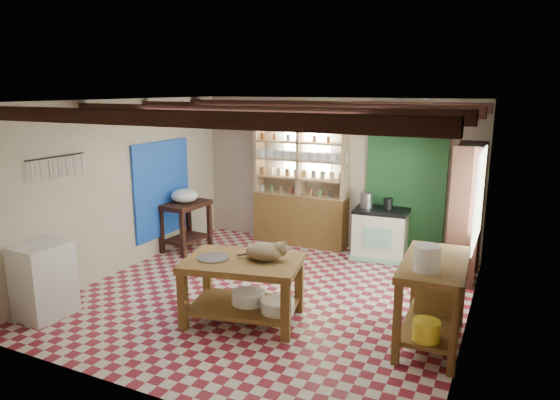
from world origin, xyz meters
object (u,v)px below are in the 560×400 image
at_px(stove, 380,234).
at_px(right_counter, 432,302).
at_px(prep_table, 186,226).
at_px(cat, 264,251).
at_px(work_table, 243,290).
at_px(white_cabinet, 43,280).

bearing_deg(stove, right_counter, -67.86).
relative_size(prep_table, cat, 1.82).
relative_size(work_table, white_cabinet, 1.48).
height_order(stove, white_cabinet, white_cabinet).
distance_m(stove, cat, 2.96).
xyz_separation_m(prep_table, right_counter, (4.38, -1.52, 0.05)).
xyz_separation_m(work_table, cat, (0.23, 0.10, 0.49)).
distance_m(work_table, white_cabinet, 2.46).
bearing_deg(stove, cat, -107.05).
bearing_deg(white_cabinet, right_counter, 19.91).
bearing_deg(stove, prep_table, -165.97).
height_order(stove, right_counter, right_counter).
xyz_separation_m(stove, white_cabinet, (-3.17, -3.89, 0.04)).
bearing_deg(prep_table, cat, -33.01).
height_order(work_table, white_cabinet, white_cabinet).
bearing_deg(cat, prep_table, 121.21).
bearing_deg(work_table, white_cabinet, -169.63).
relative_size(white_cabinet, cat, 1.98).
bearing_deg(cat, white_cabinet, -179.54).
xyz_separation_m(work_table, prep_table, (-2.25, 1.94, 0.04)).
distance_m(white_cabinet, cat, 2.74).
distance_m(work_table, stove, 3.08).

